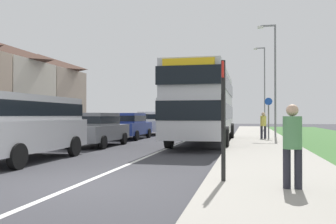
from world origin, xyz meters
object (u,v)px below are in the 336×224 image
Objects in this scene: double_decker_bus at (204,103)px; cycle_route_sign at (269,116)px; parked_van_silver at (23,122)px; parked_car_blue at (129,125)px; parked_car_grey at (97,128)px; parked_car_white at (152,122)px; bus_stop_sign at (223,112)px; pedestrian_walking_away at (263,124)px; street_lamp_mid at (273,73)px; pedestrian_at_stop at (292,142)px; street_lamp_far at (264,83)px.

double_decker_bus is 4.81m from cycle_route_sign.
cycle_route_sign is at bearing 55.02° from parked_van_silver.
cycle_route_sign is (8.42, 0.58, 0.53)m from parked_car_blue.
parked_car_white is at bearing 90.83° from parked_car_grey.
bus_stop_sign reaches higher than parked_car_grey.
street_lamp_mid reaches higher than pedestrian_walking_away.
parked_car_grey is 1.00× the size of parked_car_blue.
pedestrian_at_stop is 0.23× the size of street_lamp_mid.
bus_stop_sign is at bearing -71.34° from parked_car_white.
parked_car_grey is at bearing 130.27° from pedestrian_at_stop.
pedestrian_walking_away is at bearing -92.66° from street_lamp_far.
parked_car_blue is at bearing -177.24° from pedestrian_walking_away.
bus_stop_sign reaches higher than parked_car_blue.
cycle_route_sign reaches higher than parked_car_white.
pedestrian_at_stop is 15.28m from cycle_route_sign.
parked_car_white is 20.75m from bus_stop_sign.
pedestrian_at_stop is 0.64× the size of bus_stop_sign.
pedestrian_at_stop is (7.84, -3.42, -0.28)m from parked_van_silver.
cycle_route_sign reaches higher than pedestrian_walking_away.
pedestrian_walking_away reaches higher than parked_car_blue.
parked_car_white is at bearing 89.55° from parked_car_blue.
street_lamp_far is (0.06, 14.78, 0.64)m from street_lamp_mid.
double_decker_bus is 4.33× the size of cycle_route_sign.
parked_car_blue is 5.51m from parked_car_white.
parked_car_blue is 2.66× the size of pedestrian_at_stop.
cycle_route_sign is (8.29, 11.84, 0.17)m from parked_van_silver.
bus_stop_sign is (6.68, -14.14, 0.65)m from parked_car_blue.
bus_stop_sign is at bearing -96.74° from cycle_route_sign.
cycle_route_sign reaches higher than parked_car_grey.
street_lamp_far is at bearing 62.51° from parked_car_blue.
cycle_route_sign is (1.74, 14.72, -0.11)m from bus_stop_sign.
parked_car_blue is 15.66m from bus_stop_sign.
parked_car_blue is 1.76× the size of cycle_route_sign.
double_decker_bus is 12.39m from pedestrian_at_stop.
parked_car_grey is at bearing 89.33° from parked_van_silver.
bus_stop_sign reaches higher than pedestrian_at_stop.
bus_stop_sign is at bearing -95.63° from pedestrian_walking_away.
parked_car_grey is at bearing -143.44° from cycle_route_sign.
parked_car_white is 1.71× the size of bus_stop_sign.
street_lamp_far is (8.75, 28.35, 3.55)m from parked_van_silver.
double_decker_bus is at bearing -28.55° from parked_car_blue.
pedestrian_at_stop is 1.51m from bus_stop_sign.
parked_car_blue is 16.71m from pedestrian_at_stop.
street_lamp_mid is 14.80m from street_lamp_far.
bus_stop_sign is at bearing -64.72° from parked_car_blue.
parked_car_blue is at bearing 90.69° from parked_van_silver.
double_decker_bus is at bearing 98.40° from bus_stop_sign.
bus_stop_sign is at bearing -23.72° from parked_van_silver.
pedestrian_walking_away is 0.66× the size of cycle_route_sign.
double_decker_bus is 2.03× the size of parked_van_silver.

